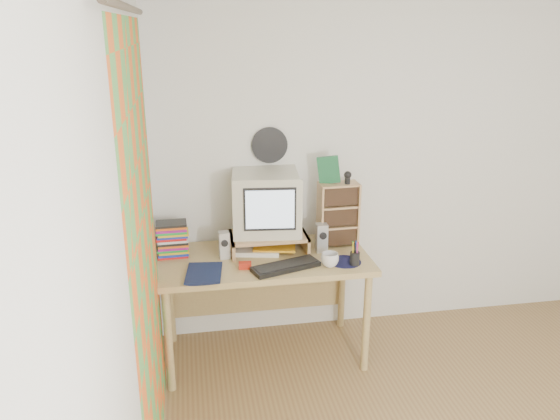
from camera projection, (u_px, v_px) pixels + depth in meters
name	position (u px, v px, depth m)	size (l,w,h in m)	color
back_wall	(395.00, 164.00, 3.98)	(3.50, 3.50, 0.00)	silver
left_wall	(126.00, 293.00, 2.07)	(3.50, 3.50, 0.00)	silver
curtain	(146.00, 264.00, 2.55)	(2.20, 2.20, 0.00)	orange
wall_disc	(270.00, 145.00, 3.76)	(0.25, 0.25, 0.02)	black
desk	(262.00, 271.00, 3.73)	(1.40, 0.70, 0.75)	tan
monitor_riser	(269.00, 238.00, 3.70)	(0.52, 0.30, 0.12)	tan
crt_monitor	(266.00, 203.00, 3.67)	(0.44, 0.44, 0.41)	beige
speaker_left	(224.00, 245.00, 3.59)	(0.07, 0.07, 0.18)	#B8B9BD
speaker_right	(321.00, 238.00, 3.69)	(0.07, 0.07, 0.20)	#B8B9BD
keyboard	(286.00, 267.00, 3.45)	(0.44, 0.15, 0.03)	black
dvd_stack	(172.00, 236.00, 3.61)	(0.20, 0.14, 0.28)	brown
cd_rack	(338.00, 215.00, 3.76)	(0.27, 0.14, 0.45)	tan
mug	(330.00, 260.00, 3.48)	(0.11, 0.11, 0.09)	silver
diary	(186.00, 272.00, 3.35)	(0.26, 0.20, 0.05)	#10193D
mousepad	(345.00, 262.00, 3.55)	(0.21, 0.21, 0.00)	#0F1333
pen_cup	(355.00, 256.00, 3.49)	(0.06, 0.06, 0.13)	black
papers	(263.00, 247.00, 3.74)	(0.33, 0.24, 0.04)	white
red_box	(245.00, 265.00, 3.45)	(0.08, 0.05, 0.04)	#B12312
game_box	(329.00, 170.00, 3.67)	(0.14, 0.03, 0.18)	#1A5D35
webcam	(348.00, 177.00, 3.66)	(0.05, 0.05, 0.09)	black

